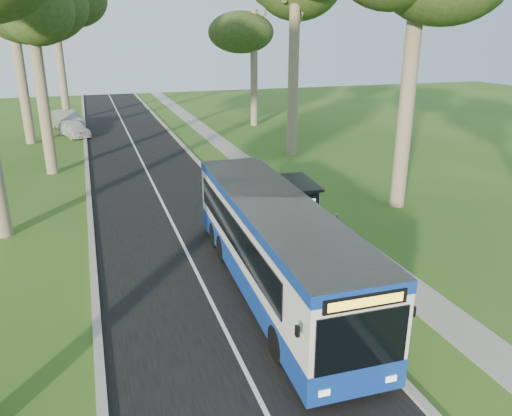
# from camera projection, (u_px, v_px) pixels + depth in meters

# --- Properties ---
(ground) EXTENTS (120.00, 120.00, 0.00)m
(ground) POSITION_uv_depth(u_px,v_px,m) (308.00, 282.00, 17.17)
(ground) COLOR #2B591B
(ground) RESTS_ON ground
(road) EXTENTS (7.00, 100.00, 0.02)m
(road) POSITION_uv_depth(u_px,v_px,m) (163.00, 204.00, 25.05)
(road) COLOR black
(road) RESTS_ON ground
(kerb_east) EXTENTS (0.25, 100.00, 0.12)m
(kerb_east) POSITION_uv_depth(u_px,v_px,m) (230.00, 196.00, 26.09)
(kerb_east) COLOR #9E9B93
(kerb_east) RESTS_ON ground
(kerb_west) EXTENTS (0.25, 100.00, 0.12)m
(kerb_west) POSITION_uv_depth(u_px,v_px,m) (90.00, 210.00, 23.98)
(kerb_west) COLOR #9E9B93
(kerb_west) RESTS_ON ground
(centre_line) EXTENTS (0.12, 100.00, 0.00)m
(centre_line) POSITION_uv_depth(u_px,v_px,m) (163.00, 203.00, 25.05)
(centre_line) COLOR white
(centre_line) RESTS_ON road
(footpath) EXTENTS (1.50, 100.00, 0.02)m
(footpath) POSITION_uv_depth(u_px,v_px,m) (283.00, 191.00, 27.01)
(footpath) COLOR gray
(footpath) RESTS_ON ground
(bus) EXTENTS (2.84, 11.82, 3.11)m
(bus) POSITION_uv_depth(u_px,v_px,m) (275.00, 246.00, 16.08)
(bus) COLOR silver
(bus) RESTS_ON ground
(bus_stop_sign) EXTENTS (0.16, 0.31, 2.26)m
(bus_stop_sign) POSITION_uv_depth(u_px,v_px,m) (335.00, 236.00, 17.37)
(bus_stop_sign) COLOR gray
(bus_stop_sign) RESTS_ON ground
(bus_shelter) EXTENTS (1.70, 2.84, 2.34)m
(bus_shelter) POSITION_uv_depth(u_px,v_px,m) (302.00, 200.00, 20.47)
(bus_shelter) COLOR black
(bus_shelter) RESTS_ON ground
(litter_bin) EXTENTS (0.53, 0.53, 0.92)m
(litter_bin) POSITION_uv_depth(u_px,v_px,m) (320.00, 265.00, 17.35)
(litter_bin) COLOR black
(litter_bin) RESTS_ON ground
(car_white) EXTENTS (2.97, 4.43, 1.40)m
(car_white) POSITION_uv_depth(u_px,v_px,m) (74.00, 128.00, 41.09)
(car_white) COLOR silver
(car_white) RESTS_ON ground
(car_silver) EXTENTS (3.13, 5.45, 1.70)m
(car_silver) POSITION_uv_depth(u_px,v_px,m) (67.00, 120.00, 43.87)
(car_silver) COLOR #989A9F
(car_silver) RESTS_ON ground
(tree_east_d) EXTENTS (5.20, 5.20, 13.79)m
(tree_east_d) POSITION_uv_depth(u_px,v_px,m) (254.00, 7.00, 43.01)
(tree_east_d) COLOR #7A6B56
(tree_east_d) RESTS_ON ground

